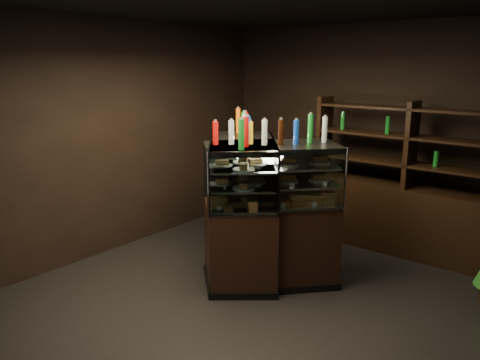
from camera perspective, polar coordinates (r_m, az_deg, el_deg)
name	(u,v)px	position (r m, az deg, el deg)	size (l,w,h in m)	color
ground	(278,296)	(5.23, 4.65, -13.95)	(5.00, 5.00, 0.00)	black
room_shell	(282,117)	(4.64, 5.12, 7.69)	(5.02, 5.02, 3.01)	black
display_case	(256,233)	(5.47, 1.98, -6.48)	(1.93, 1.61, 1.61)	black
food_display	(256,178)	(5.27, 2.00, 0.20)	(1.44, 1.12, 0.49)	#C78847
bottles_top	(257,129)	(5.17, 2.11, 6.19)	(1.26, 0.99, 0.30)	silver
back_shelving	(405,209)	(6.47, 19.50, -3.35)	(2.52, 0.46, 2.00)	black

